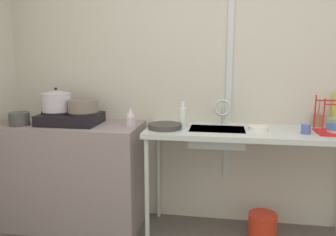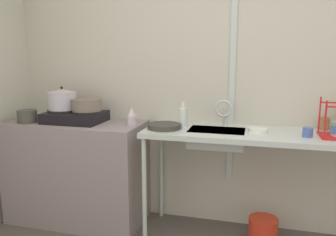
% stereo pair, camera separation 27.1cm
% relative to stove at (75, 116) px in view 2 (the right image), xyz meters
% --- Properties ---
extents(wall_back, '(5.02, 0.10, 2.75)m').
position_rel_stove_xyz_m(wall_back, '(1.45, 0.33, 0.41)').
color(wall_back, beige).
rests_on(wall_back, ground).
extents(wall_metal_strip, '(0.05, 0.01, 2.20)m').
position_rel_stove_xyz_m(wall_metal_strip, '(1.34, 0.27, 0.54)').
color(wall_metal_strip, silver).
extents(counter_concrete, '(1.22, 0.56, 0.92)m').
position_rel_stove_xyz_m(counter_concrete, '(-0.01, 0.00, -0.51)').
color(counter_concrete, gray).
rests_on(counter_concrete, ground).
extents(counter_sink, '(1.68, 0.56, 0.92)m').
position_rel_stove_xyz_m(counter_sink, '(1.52, 0.00, -0.12)').
color(counter_sink, silver).
rests_on(counter_sink, ground).
extents(stove, '(0.51, 0.37, 0.11)m').
position_rel_stove_xyz_m(stove, '(0.00, 0.00, 0.00)').
color(stove, black).
rests_on(stove, counter_concrete).
extents(pot_on_left_burner, '(0.25, 0.25, 0.21)m').
position_rel_stove_xyz_m(pot_on_left_burner, '(-0.12, 0.00, 0.15)').
color(pot_on_left_burner, silver).
rests_on(pot_on_left_burner, stove).
extents(pot_on_right_burner, '(0.26, 0.26, 0.10)m').
position_rel_stove_xyz_m(pot_on_right_burner, '(0.12, -0.00, 0.11)').
color(pot_on_right_burner, '#786B5D').
rests_on(pot_on_right_burner, stove).
extents(pot_beside_stove, '(0.17, 0.17, 0.11)m').
position_rel_stove_xyz_m(pot_beside_stove, '(-0.40, -0.12, 0.00)').
color(pot_beside_stove, '#45473F').
rests_on(pot_beside_stove, counter_concrete).
extents(percolator, '(0.08, 0.08, 0.15)m').
position_rel_stove_xyz_m(percolator, '(0.54, -0.00, 0.02)').
color(percolator, silver).
rests_on(percolator, counter_concrete).
extents(sink_basin, '(0.44, 0.28, 0.13)m').
position_rel_stove_xyz_m(sink_basin, '(1.25, -0.00, -0.12)').
color(sink_basin, silver).
rests_on(sink_basin, counter_sink).
extents(faucet, '(0.14, 0.08, 0.23)m').
position_rel_stove_xyz_m(faucet, '(1.29, 0.12, 0.09)').
color(faucet, silver).
rests_on(faucet, counter_sink).
extents(frying_pan, '(0.27, 0.27, 0.04)m').
position_rel_stove_xyz_m(frying_pan, '(0.84, -0.06, -0.03)').
color(frying_pan, '#38362F').
rests_on(frying_pan, counter_sink).
extents(cup_by_rack, '(0.07, 0.07, 0.07)m').
position_rel_stove_xyz_m(cup_by_rack, '(1.92, -0.07, -0.02)').
color(cup_by_rack, '#495FAA').
rests_on(cup_by_rack, counter_sink).
extents(small_bowl_on_drainboard, '(0.15, 0.15, 0.04)m').
position_rel_stove_xyz_m(small_bowl_on_drainboard, '(1.57, -0.02, -0.03)').
color(small_bowl_on_drainboard, white).
rests_on(small_bowl_on_drainboard, counter_sink).
extents(bottle_by_sink, '(0.07, 0.07, 0.21)m').
position_rel_stove_xyz_m(bottle_by_sink, '(0.97, 0.04, 0.03)').
color(bottle_by_sink, white).
rests_on(bottle_by_sink, counter_sink).
extents(utensil_jar, '(0.08, 0.08, 0.22)m').
position_rel_stove_xyz_m(utensil_jar, '(2.08, 0.22, -0.00)').
color(utensil_jar, olive).
rests_on(utensil_jar, counter_sink).
extents(bucket_on_floor, '(0.23, 0.23, 0.21)m').
position_rel_stove_xyz_m(bucket_on_floor, '(1.65, -0.00, -0.86)').
color(bucket_on_floor, red).
rests_on(bucket_on_floor, ground).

